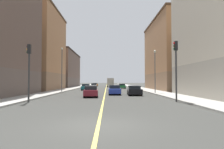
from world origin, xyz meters
The scene contains 19 objects.
ground_plane centered at (0.00, 0.00, 0.00)m, with size 400.00×400.00×0.00m, color #343430.
sidewalk_left centered at (9.09, 49.00, 0.07)m, with size 3.28×168.00×0.15m, color #9E9B93.
sidewalk_right centered at (-9.09, 49.00, 0.07)m, with size 3.28×168.00×0.15m, color #9E9B93.
lane_center_stripe centered at (0.00, 49.00, 0.01)m, with size 0.16×154.00×0.01m, color #E5D14C.
building_left_mid centered at (16.19, 35.03, 7.91)m, with size 11.23×20.41×15.80m.
building_right_midblock centered at (-16.19, 35.39, 8.95)m, with size 11.23×16.90×17.89m.
building_right_distant centered at (-16.19, 58.73, 5.92)m, with size 11.23×24.66×11.83m.
traffic_light_left_near centered at (7.03, 9.86, 3.81)m, with size 0.40×0.32×5.87m.
traffic_light_right_near centered at (-7.06, 9.86, 3.59)m, with size 0.40×0.32×5.50m.
street_lamp_left_near centered at (8.05, 22.41, 4.30)m, with size 0.36×0.36×6.81m.
street_lamp_right_near centered at (-8.05, 27.63, 4.96)m, with size 0.36×0.36×8.07m.
car_blue centered at (1.46, 20.50, 0.68)m, with size 1.81×4.52×1.40m.
car_orange centered at (-4.20, 66.51, 0.62)m, with size 1.80×4.32×1.27m.
car_green centered at (4.34, 44.03, 0.64)m, with size 1.91×4.01×1.28m.
car_maroon centered at (-1.68, 16.11, 0.68)m, with size 1.91×4.01×1.40m.
car_teal centered at (-4.34, 34.47, 0.66)m, with size 1.78×4.46×1.37m.
car_silver centered at (-3.83, 52.20, 0.65)m, with size 1.85×4.06×1.32m.
car_black centered at (4.25, 19.15, 0.66)m, with size 2.09×4.41×1.34m.
box_truck centered at (1.40, 57.92, 1.57)m, with size 2.31×7.03×2.93m.
Camera 1 is at (0.41, -8.96, 2.01)m, focal length 31.56 mm.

